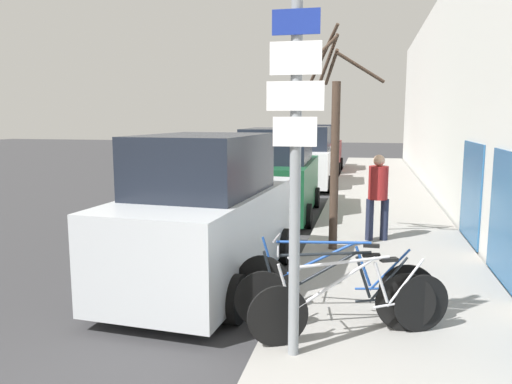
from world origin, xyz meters
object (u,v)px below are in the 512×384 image
Objects in this scene: bicycle_0 at (352,305)px; bicycle_2 at (333,283)px; parked_car_3 at (321,151)px; parked_car_1 at (278,177)px; bicycle_1 at (334,296)px; pedestrian_near at (378,191)px; parked_car_0 at (207,218)px; street_tree at (334,144)px; parked_car_2 at (308,160)px; signpost at (295,164)px.

bicycle_0 is 0.74m from bicycle_2.
parked_car_3 reaches higher than bicycle_2.
bicycle_2 is at bearing -75.90° from parked_car_1.
pedestrian_near reaches higher than bicycle_1.
parked_car_0 is 2.99m from street_tree.
street_tree is at bearing 52.98° from parked_car_0.
bicycle_0 is at bearing -75.44° from parked_car_1.
parked_car_1 is at bearing 5.37° from bicycle_1.
parked_car_2 is 2.51× the size of pedestrian_near.
signpost is at bearing -91.11° from street_tree.
signpost is 0.80× the size of parked_car_0.
parked_car_0 is at bearing -92.25° from parked_car_2.
bicycle_0 is 0.48× the size of parked_car_0.
signpost is 0.84× the size of parked_car_3.
signpost is at bearing -86.22° from parked_car_3.
bicycle_0 is 0.49× the size of parked_car_1.
parked_car_1 reaches higher than parked_car_2.
street_tree reaches higher than bicycle_1.
parked_car_3 reaches higher than pedestrian_near.
signpost is 1.83m from bicycle_1.
bicycle_2 is at bearing -85.68° from street_tree.
bicycle_1 is 13.39m from parked_car_2.
parked_car_1 reaches higher than pedestrian_near.
parked_car_3 is 14.01m from pedestrian_near.
bicycle_1 is at bearing -109.05° from pedestrian_near.
bicycle_1 is at bearing -84.87° from parked_car_3.
bicycle_0 is at bearing 41.14° from signpost.
parked_car_3 is at bearing 94.35° from signpost.
bicycle_2 is 18.04m from parked_car_3.
signpost is 5.53m from pedestrian_near.
street_tree is (0.09, 4.50, -0.03)m from signpost.
street_tree is at bearing -147.42° from pedestrian_near.
parked_car_0 is (-2.34, 1.87, 0.53)m from bicycle_0.
parked_car_3 is at bearing -4.01° from bicycle_1.
parked_car_1 is at bearing 16.15° from bicycle_2.
bicycle_0 is 0.87× the size of bicycle_2.
parked_car_1 is 11.01m from parked_car_3.
parked_car_2 reaches higher than bicycle_2.
bicycle_0 is at bearing -34.72° from parked_car_0.
bicycle_1 is at bearing 62.36° from signpost.
parked_car_1 is at bearing -8.88° from bicycle_0.
bicycle_0 is 0.94× the size of bicycle_1.
bicycle_2 is 0.56× the size of parked_car_0.
signpost is 1.57× the size of bicycle_1.
parked_car_1 reaches higher than bicycle_2.
street_tree is (-0.29, 3.77, 1.60)m from bicycle_1.
pedestrian_near is at bearing 79.94° from signpost.
signpost is 2.06m from bicycle_2.
bicycle_0 is 13.62m from parked_car_2.
bicycle_0 is 18.76m from parked_car_3.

